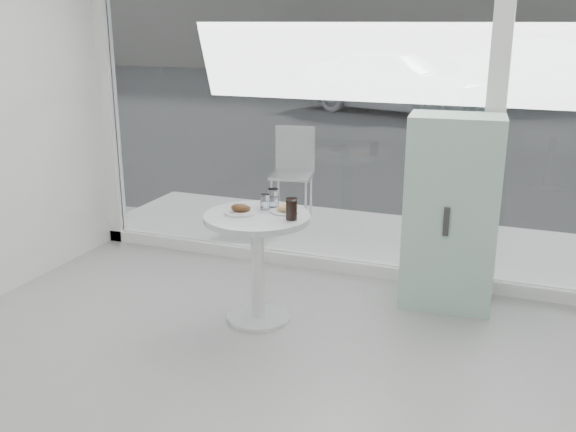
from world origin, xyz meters
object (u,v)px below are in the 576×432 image
at_px(mint_cabinet, 451,213).
at_px(plate_donut, 285,210).
at_px(car_white, 394,80).
at_px(cola_glass, 291,209).
at_px(patio_chair, 293,167).
at_px(water_tumbler_b, 273,199).
at_px(car_silver, 548,72).
at_px(main_table, 257,245).
at_px(water_tumbler_a, 265,203).
at_px(plate_fritter, 241,210).

bearing_deg(mint_cabinet, plate_donut, -153.31).
relative_size(car_white, cola_glass, 29.77).
distance_m(patio_chair, cola_glass, 2.40).
distance_m(water_tumbler_b, cola_glass, 0.33).
distance_m(patio_chair, car_silver, 11.62).
bearing_deg(main_table, water_tumbler_a, 89.08).
bearing_deg(main_table, patio_chair, 104.57).
bearing_deg(water_tumbler_b, car_white, 97.65).
bearing_deg(patio_chair, car_white, 85.04).
bearing_deg(water_tumbler_b, cola_glass, -46.54).
xyz_separation_m(water_tumbler_a, water_tumbler_b, (0.03, 0.08, 0.01)).
bearing_deg(patio_chair, plate_donut, -81.12).
bearing_deg(car_white, car_silver, -31.96).
distance_m(car_silver, water_tumbler_a, 13.57).
xyz_separation_m(plate_donut, water_tumbler_a, (-0.16, 0.02, 0.03)).
relative_size(patio_chair, car_white, 0.22).
bearing_deg(cola_glass, water_tumbler_a, 148.32).
relative_size(water_tumbler_b, cola_glass, 0.89).
xyz_separation_m(mint_cabinet, water_tumbler_a, (-1.18, -0.62, 0.12)).
xyz_separation_m(patio_chair, car_white, (-0.82, 8.64, 0.14)).
height_order(plate_donut, water_tumbler_b, water_tumbler_b).
relative_size(plate_fritter, water_tumbler_a, 1.98).
height_order(mint_cabinet, water_tumbler_a, mint_cabinet).
distance_m(car_silver, plate_fritter, 13.73).
distance_m(mint_cabinet, cola_glass, 1.21).
xyz_separation_m(plate_fritter, cola_glass, (0.37, -0.01, 0.04)).
bearing_deg(plate_fritter, cola_glass, -0.94).
relative_size(car_silver, cola_glass, 33.73).
bearing_deg(main_table, cola_glass, -4.94).
bearing_deg(plate_fritter, main_table, 8.14).
height_order(water_tumbler_b, cola_glass, cola_glass).
xyz_separation_m(main_table, cola_glass, (0.26, -0.02, 0.29)).
bearing_deg(water_tumbler_b, water_tumbler_a, -107.10).
bearing_deg(water_tumbler_b, main_table, -97.30).
bearing_deg(patio_chair, cola_glass, -80.04).
height_order(plate_donut, cola_glass, cola_glass).
relative_size(car_white, water_tumbler_a, 40.18).
bearing_deg(cola_glass, patio_chair, 110.38).
bearing_deg(water_tumbler_a, car_white, 97.46).
relative_size(mint_cabinet, patio_chair, 1.48).
xyz_separation_m(car_white, water_tumbler_a, (1.40, -10.72, 0.09)).
bearing_deg(mint_cabinet, patio_chair, 134.90).
xyz_separation_m(mint_cabinet, cola_glass, (-0.92, -0.77, 0.14)).
height_order(main_table, plate_donut, plate_donut).
relative_size(patio_chair, water_tumbler_b, 7.41).
height_order(car_silver, water_tumbler_a, car_silver).
bearing_deg(plate_fritter, mint_cabinet, 30.78).
bearing_deg(mint_cabinet, main_table, -152.66).
relative_size(mint_cabinet, cola_glass, 9.72).
bearing_deg(plate_donut, water_tumbler_a, 173.84).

